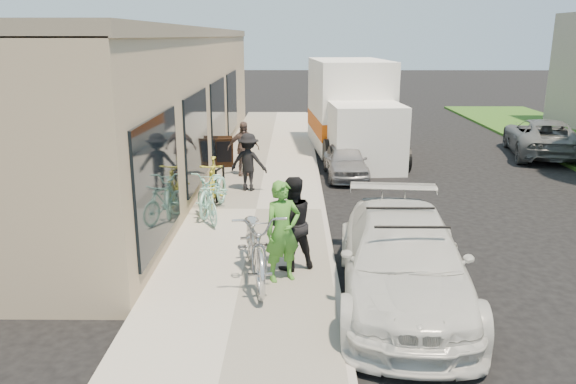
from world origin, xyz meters
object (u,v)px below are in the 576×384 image
object	(u,v)px
sandwich_board	(224,152)
man_standing	(291,223)
bike_rack	(220,180)
bystander_a	(249,162)
far_car_gray	(543,137)
cruiser_bike_a	(207,201)
woman_rider	(283,231)
sedan_white	(403,260)
sedan_silver	(345,161)
moving_truck	(352,113)
cruiser_bike_b	(214,190)
tandem_bike	(256,242)
cruiser_bike_c	(213,182)
bystander_b	(243,149)

from	to	relation	value
sandwich_board	man_standing	xyz separation A→B (m)	(2.07, -7.67, 0.34)
bike_rack	bystander_a	world-z (taller)	bystander_a
far_car_gray	cruiser_bike_a	distance (m)	12.91
woman_rider	sedan_white	bearing A→B (deg)	-37.90
bike_rack	sedan_white	distance (m)	6.11
sedan_silver	moving_truck	bearing A→B (deg)	80.14
bystander_a	cruiser_bike_b	bearing A→B (deg)	84.20
sandwich_board	woman_rider	size ratio (longest dim) A/B	0.55
far_car_gray	bystander_a	xyz separation A→B (m)	(-9.71, -5.12, 0.25)
man_standing	sedan_silver	bearing A→B (deg)	-126.08
sandwich_board	man_standing	world-z (taller)	man_standing
tandem_bike	cruiser_bike_c	xyz separation A→B (m)	(-1.28, 4.15, -0.08)
far_car_gray	bystander_b	xyz separation A→B (m)	(-9.98, -3.50, 0.29)
man_standing	cruiser_bike_b	xyz separation A→B (m)	(-1.77, 3.24, -0.31)
woman_rider	man_standing	world-z (taller)	woman_rider
sandwich_board	sedan_silver	world-z (taller)	sandwich_board
bike_rack	cruiser_bike_c	bearing A→B (deg)	-105.76
moving_truck	man_standing	world-z (taller)	moving_truck
cruiser_bike_a	sedan_white	bearing A→B (deg)	-68.45
sandwich_board	bystander_a	world-z (taller)	bystander_a
far_car_gray	bystander_b	size ratio (longest dim) A/B	2.97
sedan_silver	bystander_b	xyz separation A→B (m)	(-2.94, -0.38, 0.44)
cruiser_bike_a	bystander_a	world-z (taller)	bystander_a
tandem_bike	woman_rider	size ratio (longest dim) A/B	1.43
sedan_silver	far_car_gray	world-z (taller)	far_car_gray
cruiser_bike_a	cruiser_bike_b	bearing A→B (deg)	61.01
sandwich_board	cruiser_bike_a	bearing A→B (deg)	-95.96
sedan_silver	man_standing	xyz separation A→B (m)	(-1.55, -7.05, 0.47)
sedan_silver	far_car_gray	distance (m)	7.71
cruiser_bike_a	sandwich_board	bearing A→B (deg)	68.54
bike_rack	tandem_bike	world-z (taller)	tandem_bike
sedan_white	woman_rider	size ratio (longest dim) A/B	2.92
bystander_a	sedan_white	bearing A→B (deg)	129.24
sedan_silver	bystander_a	xyz separation A→B (m)	(-2.67, -2.00, 0.40)
bike_rack	bystander_b	xyz separation A→B (m)	(0.35, 2.54, 0.28)
cruiser_bike_a	cruiser_bike_c	distance (m)	1.21
sandwich_board	sedan_white	distance (m)	9.38
sedan_silver	cruiser_bike_b	size ratio (longest dim) A/B	1.50
cruiser_bike_c	bystander_a	bearing A→B (deg)	57.03
tandem_bike	far_car_gray	bearing A→B (deg)	39.47
bike_rack	cruiser_bike_c	world-z (taller)	cruiser_bike_c
sedan_white	cruiser_bike_a	bearing A→B (deg)	140.97
moving_truck	far_car_gray	bearing A→B (deg)	-7.96
man_standing	bystander_b	size ratio (longest dim) A/B	1.05
far_car_gray	cruiser_bike_b	bearing A→B (deg)	46.14
sedan_white	cruiser_bike_b	xyz separation A→B (m)	(-3.48, 4.14, -0.03)
bike_rack	cruiser_bike_a	bearing A→B (deg)	-92.94
sandwich_board	sedan_silver	bearing A→B (deg)	-18.47
woman_rider	cruiser_bike_b	xyz separation A→B (m)	(-1.62, 3.69, -0.33)
moving_truck	cruiser_bike_a	size ratio (longest dim) A/B	4.55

